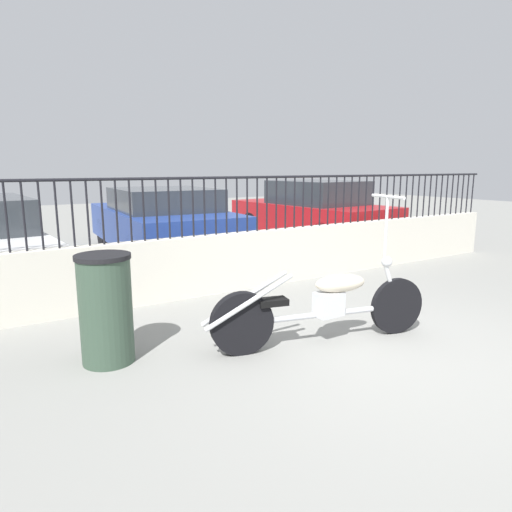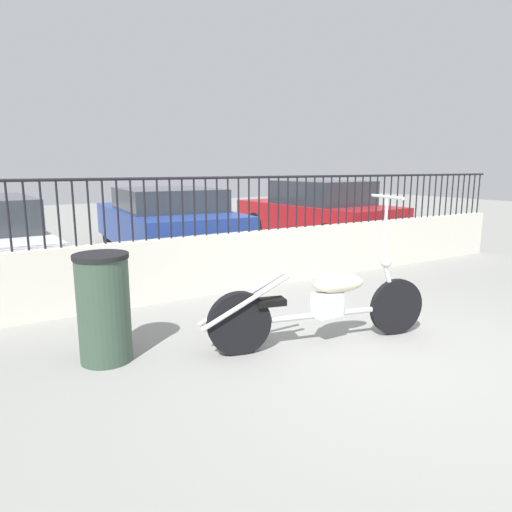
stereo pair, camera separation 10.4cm
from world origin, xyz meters
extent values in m
plane|color=gray|center=(0.00, 0.00, 0.00)|extent=(40.00, 40.00, 0.00)
cube|color=beige|center=(0.00, 2.77, 0.40)|extent=(10.90, 0.18, 0.81)
cylinder|color=black|center=(-2.89, 2.77, 1.20)|extent=(0.02, 0.02, 0.78)
cylinder|color=black|center=(-2.73, 2.77, 1.20)|extent=(0.02, 0.02, 0.78)
cylinder|color=black|center=(-2.56, 2.77, 1.20)|extent=(0.02, 0.02, 0.78)
cylinder|color=black|center=(-2.40, 2.77, 1.20)|extent=(0.02, 0.02, 0.78)
cylinder|color=black|center=(-2.23, 2.77, 1.20)|extent=(0.02, 0.02, 0.78)
cylinder|color=black|center=(-2.07, 2.77, 1.20)|extent=(0.02, 0.02, 0.78)
cylinder|color=black|center=(-1.90, 2.77, 1.20)|extent=(0.02, 0.02, 0.78)
cylinder|color=black|center=(-1.73, 2.77, 1.20)|extent=(0.02, 0.02, 0.78)
cylinder|color=black|center=(-1.57, 2.77, 1.20)|extent=(0.02, 0.02, 0.78)
cylinder|color=black|center=(-1.40, 2.77, 1.20)|extent=(0.02, 0.02, 0.78)
cylinder|color=black|center=(-1.24, 2.77, 1.20)|extent=(0.02, 0.02, 0.78)
cylinder|color=black|center=(-1.07, 2.77, 1.20)|extent=(0.02, 0.02, 0.78)
cylinder|color=black|center=(-0.91, 2.77, 1.20)|extent=(0.02, 0.02, 0.78)
cylinder|color=black|center=(-0.74, 2.77, 1.20)|extent=(0.02, 0.02, 0.78)
cylinder|color=black|center=(-0.58, 2.77, 1.20)|extent=(0.02, 0.02, 0.78)
cylinder|color=black|center=(-0.41, 2.77, 1.20)|extent=(0.02, 0.02, 0.78)
cylinder|color=black|center=(-0.25, 2.77, 1.20)|extent=(0.02, 0.02, 0.78)
cylinder|color=black|center=(-0.08, 2.77, 1.20)|extent=(0.02, 0.02, 0.78)
cylinder|color=black|center=(0.08, 2.77, 1.20)|extent=(0.02, 0.02, 0.78)
cylinder|color=black|center=(0.25, 2.77, 1.20)|extent=(0.02, 0.02, 0.78)
cylinder|color=black|center=(0.41, 2.77, 1.20)|extent=(0.02, 0.02, 0.78)
cylinder|color=black|center=(0.58, 2.77, 1.20)|extent=(0.02, 0.02, 0.78)
cylinder|color=black|center=(0.74, 2.77, 1.20)|extent=(0.02, 0.02, 0.78)
cylinder|color=black|center=(0.91, 2.77, 1.20)|extent=(0.02, 0.02, 0.78)
cylinder|color=black|center=(1.07, 2.77, 1.20)|extent=(0.02, 0.02, 0.78)
cylinder|color=black|center=(1.24, 2.77, 1.20)|extent=(0.02, 0.02, 0.78)
cylinder|color=black|center=(1.40, 2.77, 1.20)|extent=(0.02, 0.02, 0.78)
cylinder|color=black|center=(1.57, 2.77, 1.20)|extent=(0.02, 0.02, 0.78)
cylinder|color=black|center=(1.73, 2.77, 1.20)|extent=(0.02, 0.02, 0.78)
cylinder|color=black|center=(1.90, 2.77, 1.20)|extent=(0.02, 0.02, 0.78)
cylinder|color=black|center=(2.07, 2.77, 1.20)|extent=(0.02, 0.02, 0.78)
cylinder|color=black|center=(2.23, 2.77, 1.20)|extent=(0.02, 0.02, 0.78)
cylinder|color=black|center=(2.40, 2.77, 1.20)|extent=(0.02, 0.02, 0.78)
cylinder|color=black|center=(2.56, 2.77, 1.20)|extent=(0.02, 0.02, 0.78)
cylinder|color=black|center=(2.73, 2.77, 1.20)|extent=(0.02, 0.02, 0.78)
cylinder|color=black|center=(2.89, 2.77, 1.20)|extent=(0.02, 0.02, 0.78)
cylinder|color=black|center=(3.06, 2.77, 1.20)|extent=(0.02, 0.02, 0.78)
cylinder|color=black|center=(3.22, 2.77, 1.20)|extent=(0.02, 0.02, 0.78)
cylinder|color=black|center=(3.39, 2.77, 1.20)|extent=(0.02, 0.02, 0.78)
cylinder|color=black|center=(3.55, 2.77, 1.20)|extent=(0.02, 0.02, 0.78)
cylinder|color=black|center=(3.72, 2.77, 1.20)|extent=(0.02, 0.02, 0.78)
cylinder|color=black|center=(3.88, 2.77, 1.20)|extent=(0.02, 0.02, 0.78)
cylinder|color=black|center=(4.05, 2.77, 1.20)|extent=(0.02, 0.02, 0.78)
cylinder|color=black|center=(4.21, 2.77, 1.20)|extent=(0.02, 0.02, 0.78)
cylinder|color=black|center=(4.38, 2.77, 1.20)|extent=(0.02, 0.02, 0.78)
cylinder|color=black|center=(4.54, 2.77, 1.20)|extent=(0.02, 0.02, 0.78)
cylinder|color=black|center=(4.71, 2.77, 1.20)|extent=(0.02, 0.02, 0.78)
cylinder|color=black|center=(4.87, 2.77, 1.20)|extent=(0.02, 0.02, 0.78)
cylinder|color=black|center=(5.04, 2.77, 1.20)|extent=(0.02, 0.02, 0.78)
cylinder|color=black|center=(5.20, 2.77, 1.20)|extent=(0.02, 0.02, 0.78)
cylinder|color=black|center=(5.37, 2.77, 1.20)|extent=(0.02, 0.02, 0.78)
cylinder|color=black|center=(0.00, 2.77, 1.57)|extent=(10.90, 0.04, 0.04)
cylinder|color=black|center=(0.44, 0.37, 0.29)|extent=(0.59, 0.20, 0.59)
cylinder|color=black|center=(-1.20, 0.76, 0.29)|extent=(0.61, 0.23, 0.60)
cylinder|color=#B7BABF|center=(-0.38, 0.56, 0.29)|extent=(1.52, 0.41, 0.06)
cube|color=silver|center=(-0.33, 0.55, 0.39)|extent=(0.28, 0.18, 0.24)
ellipsoid|color=beige|center=(-0.22, 0.52, 0.59)|extent=(0.57, 0.32, 0.18)
cube|color=black|center=(-0.91, 0.69, 0.47)|extent=(0.31, 0.22, 0.06)
cylinder|color=silver|center=(0.35, 0.39, 0.54)|extent=(0.23, 0.09, 0.51)
sphere|color=silver|center=(0.29, 0.40, 0.77)|extent=(0.11, 0.11, 0.11)
cylinder|color=silver|center=(0.26, 0.41, 1.11)|extent=(0.03, 0.03, 0.63)
cylinder|color=silver|center=(0.26, 0.41, 1.43)|extent=(0.15, 0.51, 0.03)
cylinder|color=silver|center=(-1.17, 0.68, 0.51)|extent=(0.82, 0.24, 0.47)
cylinder|color=silver|center=(-1.14, 0.81, 0.51)|extent=(0.82, 0.24, 0.47)
cylinder|color=#334738|center=(-2.29, 1.25, 0.47)|extent=(0.45, 0.45, 0.94)
cylinder|color=black|center=(-2.29, 1.25, 0.96)|extent=(0.48, 0.48, 0.04)
cylinder|color=black|center=(-2.55, 6.76, 0.32)|extent=(0.15, 0.65, 0.64)
cylinder|color=black|center=(-2.36, 3.95, 0.32)|extent=(0.15, 0.65, 0.64)
cylinder|color=black|center=(-0.85, 7.21, 0.32)|extent=(0.15, 0.65, 0.64)
cylinder|color=black|center=(0.93, 7.11, 0.32)|extent=(0.15, 0.65, 0.64)
cylinder|color=black|center=(-1.01, 4.54, 0.32)|extent=(0.15, 0.65, 0.64)
cylinder|color=black|center=(0.77, 4.43, 0.32)|extent=(0.15, 0.65, 0.64)
cube|color=navy|center=(-0.04, 5.82, 0.57)|extent=(2.15, 4.43, 0.67)
cube|color=#2D3338|center=(-0.05, 5.61, 1.11)|extent=(1.83, 2.17, 0.41)
cylinder|color=black|center=(2.50, 6.58, 0.32)|extent=(0.15, 0.65, 0.64)
cylinder|color=black|center=(4.10, 6.69, 0.32)|extent=(0.15, 0.65, 0.64)
cylinder|color=black|center=(2.67, 4.13, 0.32)|extent=(0.15, 0.65, 0.64)
cylinder|color=black|center=(4.26, 4.23, 0.32)|extent=(0.15, 0.65, 0.64)
cube|color=#AD191E|center=(3.38, 5.41, 0.57)|extent=(1.97, 4.08, 0.66)
cube|color=#2D3338|center=(3.39, 5.21, 1.16)|extent=(1.66, 2.00, 0.51)
camera|label=1|loc=(-3.23, -2.69, 1.71)|focal=32.00mm
camera|label=2|loc=(-3.14, -2.75, 1.71)|focal=32.00mm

